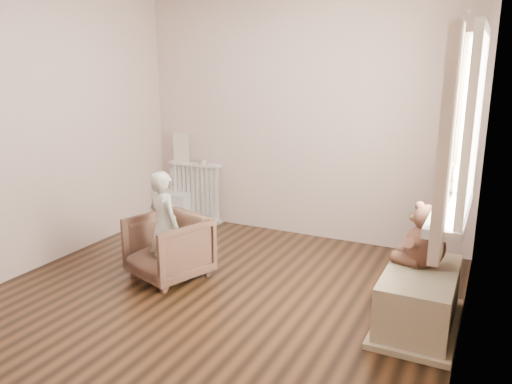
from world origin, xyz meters
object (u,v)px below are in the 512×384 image
at_px(toy_bench, 419,300).
at_px(radiator, 196,189).
at_px(child, 164,225).
at_px(teddy_bear, 426,233).
at_px(toy_vanity, 176,197).
at_px(armchair, 169,248).
at_px(plush_cat, 456,180).

bearing_deg(toy_bench, radiator, 153.27).
distance_m(child, teddy_bear, 2.11).
bearing_deg(toy_vanity, toy_bench, -24.25).
bearing_deg(radiator, armchair, -65.69).
distance_m(radiator, teddy_bear, 3.06).
relative_size(radiator, child, 0.74).
height_order(toy_bench, teddy_bear, teddy_bear).
relative_size(radiator, armchair, 1.16).
xyz_separation_m(armchair, plush_cat, (2.24, 0.50, 0.72)).
relative_size(toy_vanity, child, 0.65).
distance_m(toy_vanity, toy_bench, 3.32).
bearing_deg(toy_vanity, radiator, 6.59).
bearing_deg(radiator, teddy_bear, -24.97).
height_order(toy_vanity, child, child).
height_order(toy_vanity, plush_cat, plush_cat).
bearing_deg(toy_bench, teddy_bear, 92.68).
distance_m(armchair, teddy_bear, 2.14).
bearing_deg(child, radiator, -46.86).
relative_size(radiator, toy_vanity, 1.15).
bearing_deg(toy_vanity, child, -58.25).
distance_m(radiator, toy_vanity, 0.29).
height_order(toy_vanity, toy_bench, toy_vanity).
bearing_deg(plush_cat, teddy_bear, -109.49).
xyz_separation_m(child, toy_bench, (2.10, 0.14, -0.29)).
relative_size(toy_vanity, teddy_bear, 1.33).
distance_m(toy_vanity, teddy_bear, 3.29).
bearing_deg(teddy_bear, toy_vanity, 169.56).
distance_m(child, toy_bench, 2.12).
height_order(radiator, toy_bench, radiator).
bearing_deg(radiator, toy_bench, -26.73).
bearing_deg(plush_cat, radiator, 167.32).
relative_size(child, teddy_bear, 2.06).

